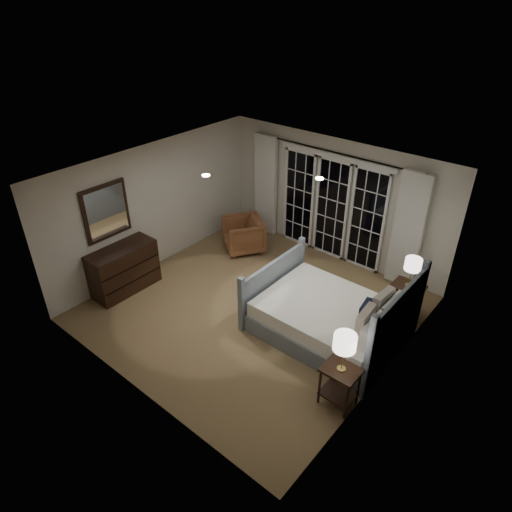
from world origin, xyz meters
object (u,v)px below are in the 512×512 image
Objects in this scene: nightstand_left at (340,381)px; lamp_right at (413,265)px; nightstand_right at (406,297)px; dresser at (124,269)px; lamp_left at (345,343)px; bed at (331,318)px; armchair at (243,235)px.

nightstand_left is 2.45m from lamp_right.
nightstand_left is 2.35m from nightstand_right.
dresser is (-4.50, -0.20, 0.02)m from nightstand_left.
nightstand_left is at bearing -87.33° from nightstand_right.
nightstand_right is 1.14× the size of lamp_left.
nightstand_right is at bearing 30.19° from dresser.
dresser is at bearing -177.46° from nightstand_left.
lamp_left is at bearing 2.54° from dresser.
lamp_left is (0.85, -1.16, 0.77)m from bed.
bed is 3.13m from armchair.
lamp_right is 3.72m from armchair.
lamp_left reaches higher than dresser.
nightstand_right is 0.83× the size of armchair.
dresser reaches higher than armchair.
nightstand_left is at bearing 2.73° from armchair.
nightstand_right is 1.26× the size of lamp_right.
lamp_right reaches higher than nightstand_right.
dresser is at bearing -149.81° from lamp_right.
bed is 3.60× the size of nightstand_left.
armchair is (-3.65, -0.03, -0.72)m from lamp_right.
nightstand_right is (-0.11, 2.35, 0.02)m from nightstand_left.
bed is 2.88× the size of armchair.
lamp_right reaches higher than nightstand_left.
nightstand_right is 0.53× the size of dresser.
lamp_left reaches higher than lamp_right.
bed is 4.39× the size of lamp_right.
bed reaches higher than nightstand_right.
lamp_right is 0.42× the size of dresser.
lamp_right is at bearing 58.12° from bed.
lamp_left is 4.48m from armchair.
armchair is at bearing -179.51° from lamp_right.
armchair is (-2.91, 1.16, 0.03)m from bed.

